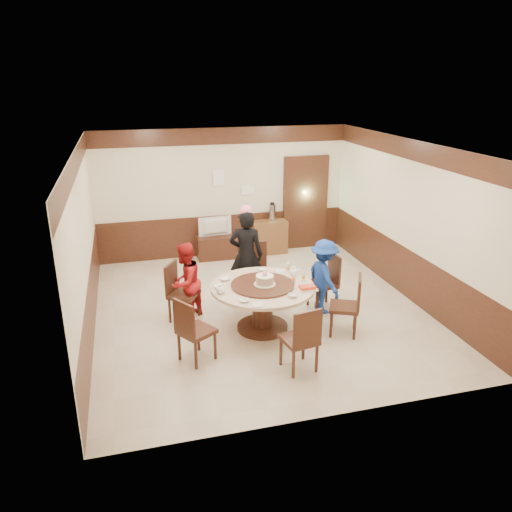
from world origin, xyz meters
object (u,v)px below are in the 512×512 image
object	(u,v)px
person_red	(185,282)
person_blue	(324,277)
thermos	(272,213)
person_standing	(246,255)
banquet_table	(263,298)
side_cabinet	(269,237)
birthday_cake	(265,280)
shrimp_platter	(307,288)
tv_stand	(216,247)
television	(216,227)

from	to	relation	value
person_red	person_blue	distance (m)	2.31
thermos	person_standing	bearing A→B (deg)	-117.25
banquet_table	side_cabinet	size ratio (longest dim) A/B	2.03
person_red	birthday_cake	xyz separation A→B (m)	(1.15, -0.69, 0.20)
shrimp_platter	tv_stand	xyz separation A→B (m)	(-0.71, 3.76, -0.53)
person_standing	person_red	bearing A→B (deg)	45.44
television	thermos	size ratio (longest dim) A/B	1.94
side_cabinet	person_blue	bearing A→B (deg)	-89.16
person_blue	television	bearing A→B (deg)	14.34
shrimp_platter	side_cabinet	world-z (taller)	shrimp_platter
person_red	tv_stand	distance (m)	2.99
shrimp_platter	side_cabinet	size ratio (longest dim) A/B	0.38
birthday_cake	side_cabinet	size ratio (longest dim) A/B	0.42
person_red	shrimp_platter	distance (m)	2.00
person_blue	shrimp_platter	bearing A→B (deg)	132.59
person_blue	thermos	distance (m)	3.15
person_blue	side_cabinet	world-z (taller)	person_blue
shrimp_platter	tv_stand	world-z (taller)	shrimp_platter
thermos	television	bearing A→B (deg)	-178.67
tv_stand	side_cabinet	bearing A→B (deg)	1.41
person_red	side_cabinet	size ratio (longest dim) A/B	1.66
person_red	shrimp_platter	world-z (taller)	person_red
banquet_table	shrimp_platter	size ratio (longest dim) A/B	5.41
thermos	birthday_cake	bearing A→B (deg)	-108.50
tv_stand	shrimp_platter	bearing A→B (deg)	-79.27
banquet_table	thermos	xyz separation A→B (m)	(1.19, 3.47, 0.41)
person_standing	tv_stand	world-z (taller)	person_standing
banquet_table	thermos	bearing A→B (deg)	70.99
birthday_cake	tv_stand	distance (m)	3.52
person_standing	side_cabinet	bearing A→B (deg)	-96.31
banquet_table	television	world-z (taller)	television
television	thermos	bearing A→B (deg)	176.33
birthday_cake	shrimp_platter	xyz separation A→B (m)	(0.59, -0.30, -0.08)
thermos	banquet_table	bearing A→B (deg)	-109.01
thermos	person_blue	bearing A→B (deg)	-90.54
tv_stand	birthday_cake	bearing A→B (deg)	-88.01
person_standing	person_red	xyz separation A→B (m)	(-1.16, -0.57, -0.16)
banquet_table	person_blue	size ratio (longest dim) A/B	1.26
side_cabinet	television	bearing A→B (deg)	-178.59
birthday_cake	tv_stand	world-z (taller)	birthday_cake
person_standing	side_cabinet	size ratio (longest dim) A/B	2.06
person_red	shrimp_platter	bearing A→B (deg)	100.61
tv_stand	television	world-z (taller)	television
shrimp_platter	birthday_cake	bearing A→B (deg)	153.52
person_red	person_blue	world-z (taller)	person_red
tv_stand	side_cabinet	size ratio (longest dim) A/B	1.06
shrimp_platter	thermos	bearing A→B (deg)	81.34
television	side_cabinet	size ratio (longest dim) A/B	0.92
television	birthday_cake	bearing A→B (deg)	86.98
banquet_table	person_blue	bearing A→B (deg)	16.04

